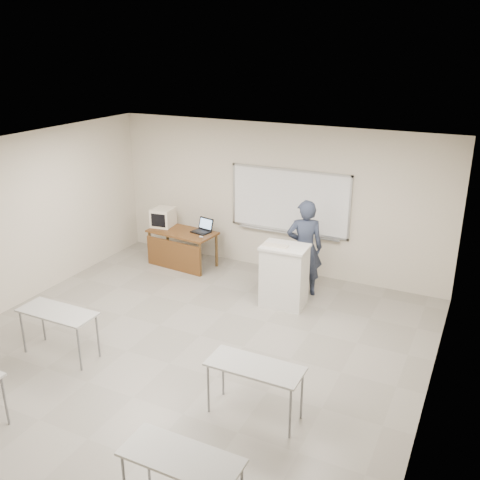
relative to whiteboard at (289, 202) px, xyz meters
The scene contains 10 objects.
floor 4.25m from the whiteboard, 94.32° to the right, with size 7.00×8.00×0.01m, color gray.
whiteboard is the anchor object (origin of this frame).
student_desks 5.39m from the whiteboard, 93.23° to the right, with size 4.40×2.20×0.73m.
instructor_desk 2.43m from the whiteboard, 159.64° to the right, with size 1.42×0.71×0.75m.
podium 1.80m from the whiteboard, 71.19° to the right, with size 0.80×0.58×1.13m.
crt_monitor 2.76m from the whiteboard, 168.43° to the right, with size 0.43×0.47×0.40m.
laptop 1.91m from the whiteboard, 163.45° to the right, with size 0.37×0.34×0.27m.
mouse 1.90m from the whiteboard, 151.56° to the right, with size 0.10×0.06×0.04m, color #999BA1.
keyboard 1.63m from the whiteboard, 77.33° to the right, with size 0.44×0.15×0.02m, color beige.
presenter 1.23m from the whiteboard, 53.16° to the right, with size 0.67×0.44×1.82m, color black.
Camera 1 is at (3.89, -5.60, 4.43)m, focal length 40.00 mm.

